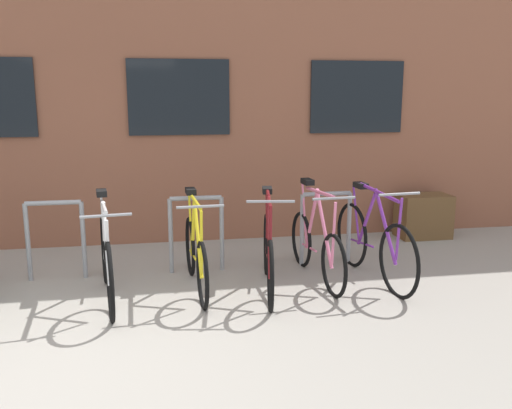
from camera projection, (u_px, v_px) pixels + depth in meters
name	position (u px, v px, depth m)	size (l,w,h in m)	color
ground_plane	(43.00, 359.00, 4.13)	(42.00, 42.00, 0.00)	#9E998E
storefront_building	(103.00, 68.00, 9.65)	(28.00, 6.09, 4.83)	brown
bike_rack	(55.00, 232.00, 5.83)	(6.62, 0.05, 0.87)	gray
bicycle_maroon	(268.00, 253.00, 5.57)	(0.45, 1.73, 1.04)	black
bicycle_white	(107.00, 259.00, 5.31)	(0.44, 1.78, 1.04)	black
bicycle_purple	(373.00, 243.00, 5.86)	(0.44, 1.80, 1.05)	black
bicycle_yellow	(196.00, 254.00, 5.58)	(0.44, 1.66, 1.01)	black
bicycle_pink	(316.00, 245.00, 5.88)	(0.44, 1.66, 1.06)	black
planter_box	(423.00, 216.00, 7.60)	(0.70, 0.44, 0.60)	brown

